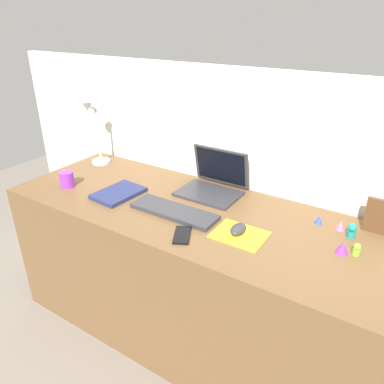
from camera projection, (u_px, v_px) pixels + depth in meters
The scene contains 17 objects.
ground_plane at pixel (193, 329), 2.01m from camera, with size 6.00×6.00×0.00m, color slate.
back_wall at pixel (230, 194), 2.00m from camera, with size 3.06×0.05×1.33m, color silver.
desk at pixel (193, 275), 1.85m from camera, with size 1.86×0.67×0.74m, color brown.
laptop at pixel (214, 181), 1.84m from camera, with size 0.30×0.26×0.21m.
keyboard at pixel (174, 211), 1.65m from camera, with size 0.41×0.13×0.02m, color #333338.
mousepad at pixel (240, 235), 1.49m from camera, with size 0.21×0.17×0.00m, color yellow.
mouse at pixel (238, 229), 1.50m from camera, with size 0.06×0.10×0.03m, color #333338.
cell_phone at pixel (182, 235), 1.49m from camera, with size 0.06×0.13×0.01m, color black.
desk_lamp at pixel (95, 135), 2.12m from camera, with size 0.11×0.14×0.38m.
notebook_pad at pixel (119, 193), 1.82m from camera, with size 0.17×0.24×0.02m, color navy.
picture_frame at pixel (380, 217), 1.48m from camera, with size 0.12×0.02×0.15m, color brown.
coffee_mug at pixel (67, 179), 1.90m from camera, with size 0.07×0.07×0.08m, color purple.
toy_figurine_teal at pixel (352, 230), 1.47m from camera, with size 0.03×0.03×0.06m.
toy_figurine_blue at pixel (319, 220), 1.57m from camera, with size 0.03×0.03×0.04m, color blue.
toy_figurine_lime at pixel (357, 249), 1.36m from camera, with size 0.03×0.03×0.05m.
toy_figurine_pink at pixel (341, 225), 1.52m from camera, with size 0.04×0.04×0.04m, color pink.
toy_figurine_purple at pixel (342, 247), 1.37m from camera, with size 0.04×0.04×0.05m, color purple.
Camera 1 is at (0.79, -1.25, 1.55)m, focal length 34.36 mm.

